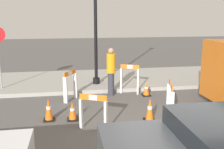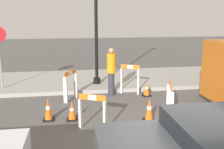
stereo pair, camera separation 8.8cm
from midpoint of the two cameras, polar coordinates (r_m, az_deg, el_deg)
name	(u,v)px [view 2 (the right image)]	position (r m, az deg, el deg)	size (l,w,h in m)	color
ground_plane	(174,149)	(6.26, 13.80, -15.44)	(60.00, 60.00, 0.00)	#565451
sidewalk_slab	(121,79)	(12.04, 2.12, -0.95)	(18.00, 3.85, 0.15)	#9E9B93
barricade_0	(170,97)	(8.06, 12.82, -4.79)	(0.40, 0.95, 0.97)	white
barricade_1	(130,79)	(9.92, 4.20, -0.89)	(0.70, 0.42, 1.12)	white
barricade_2	(71,85)	(9.24, -8.74, -2.23)	(0.49, 0.69, 1.05)	white
barricade_3	(92,111)	(6.81, -3.91, -8.00)	(0.72, 0.44, 0.96)	white
traffic_cone_0	(72,111)	(7.59, -8.39, -7.90)	(0.30, 0.30, 0.54)	black
traffic_cone_1	(149,110)	(7.50, 8.44, -7.62)	(0.30, 0.30, 0.67)	black
traffic_cone_2	(48,110)	(7.67, -13.39, -7.46)	(0.30, 0.30, 0.65)	black
traffic_cone_3	(147,89)	(9.79, 7.81, -3.22)	(0.30, 0.30, 0.52)	black
person_worker	(111,70)	(9.63, 0.11, 1.01)	(0.35, 0.35, 1.78)	#33333D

